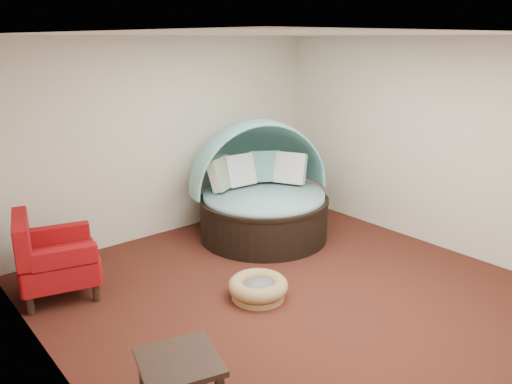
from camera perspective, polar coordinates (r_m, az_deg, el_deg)
floor at (r=5.83m, az=3.58°, el=-11.18°), size 5.00×5.00×0.00m
wall_back at (r=7.28m, az=-9.87°, el=6.13°), size 5.00×0.00×5.00m
wall_left at (r=4.09m, az=-22.60°, el=-3.71°), size 0.00×5.00×5.00m
wall_right at (r=7.22m, az=18.50°, el=5.41°), size 0.00×5.00×5.00m
ceiling at (r=5.13m, az=4.18°, el=17.54°), size 5.00×5.00×0.00m
canopy_daybed at (r=7.12m, az=0.57°, el=1.00°), size 2.36×2.32×1.69m
pet_basket at (r=5.62m, az=0.25°, el=-10.89°), size 0.73×0.73×0.23m
red_armchair at (r=5.97m, az=-22.27°, el=-7.01°), size 1.02×1.02×0.97m
side_table at (r=3.96m, az=-8.68°, el=-20.62°), size 0.70×0.70×0.54m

